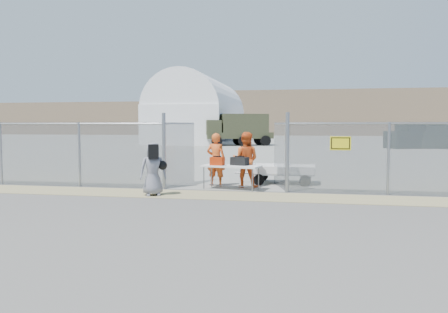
% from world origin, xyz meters
% --- Properties ---
extents(ground, '(160.00, 160.00, 0.00)m').
position_xyz_m(ground, '(0.00, 0.00, 0.00)').
color(ground, '#484646').
extents(tarmac_inside, '(160.00, 80.00, 0.01)m').
position_xyz_m(tarmac_inside, '(0.00, 42.00, 0.01)').
color(tarmac_inside, gray).
rests_on(tarmac_inside, ground).
extents(dirt_strip, '(44.00, 1.60, 0.01)m').
position_xyz_m(dirt_strip, '(0.00, 1.00, 0.01)').
color(dirt_strip, tan).
rests_on(dirt_strip, ground).
extents(distant_hills, '(140.00, 6.00, 9.00)m').
position_xyz_m(distant_hills, '(5.00, 78.00, 4.50)').
color(distant_hills, '#7F684F').
rests_on(distant_hills, ground).
extents(chain_link_fence, '(40.00, 0.20, 2.20)m').
position_xyz_m(chain_link_fence, '(0.00, 2.00, 1.10)').
color(chain_link_fence, gray).
rests_on(chain_link_fence, ground).
extents(quonset_hangar, '(9.00, 18.00, 8.00)m').
position_xyz_m(quonset_hangar, '(-10.00, 40.00, 4.00)').
color(quonset_hangar, white).
rests_on(quonset_hangar, ground).
extents(folding_table, '(2.00, 1.16, 0.80)m').
position_xyz_m(folding_table, '(0.19, 2.24, 0.40)').
color(folding_table, white).
rests_on(folding_table, ground).
extents(orange_bag, '(0.47, 0.35, 0.27)m').
position_xyz_m(orange_bag, '(-0.26, 2.20, 0.93)').
color(orange_bag, red).
rests_on(orange_bag, folding_table).
extents(black_duffel, '(0.62, 0.48, 0.26)m').
position_xyz_m(black_duffel, '(0.45, 2.34, 0.93)').
color(black_duffel, black).
rests_on(black_duffel, folding_table).
extents(security_worker_left, '(0.72, 0.52, 1.83)m').
position_xyz_m(security_worker_left, '(-0.46, 2.99, 0.92)').
color(security_worker_left, '#E4591E').
rests_on(security_worker_left, ground).
extents(security_worker_right, '(0.97, 0.79, 1.87)m').
position_xyz_m(security_worker_right, '(0.58, 2.86, 0.93)').
color(security_worker_right, '#E4591E').
rests_on(security_worker_right, ground).
extents(visitor, '(0.93, 0.80, 1.60)m').
position_xyz_m(visitor, '(-1.90, 0.64, 0.80)').
color(visitor, slate).
rests_on(visitor, ground).
extents(utility_trailer, '(2.96, 1.57, 0.71)m').
position_xyz_m(utility_trailer, '(1.79, 4.06, 0.35)').
color(utility_trailer, white).
rests_on(utility_trailer, ground).
extents(military_truck, '(7.19, 4.76, 3.22)m').
position_xyz_m(military_truck, '(-4.06, 32.48, 1.61)').
color(military_truck, '#3C3F27').
rests_on(military_truck, ground).
extents(parked_vehicle_near, '(5.12, 3.80, 2.11)m').
position_xyz_m(parked_vehicle_near, '(12.17, 29.95, 1.06)').
color(parked_vehicle_near, black).
rests_on(parked_vehicle_near, ground).
extents(parked_vehicle_mid, '(4.72, 2.28, 2.10)m').
position_xyz_m(parked_vehicle_mid, '(14.30, 30.05, 1.05)').
color(parked_vehicle_mid, black).
rests_on(parked_vehicle_mid, ground).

